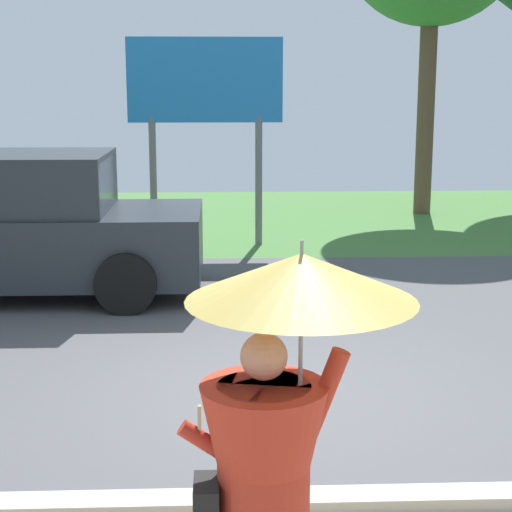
{
  "coord_description": "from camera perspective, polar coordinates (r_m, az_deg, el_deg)",
  "views": [
    {
      "loc": [
        -0.5,
        -7.15,
        2.84
      ],
      "look_at": [
        -0.15,
        1.0,
        1.1
      ],
      "focal_mm": 58.91,
      "sensor_mm": 36.0,
      "label": 1
    }
  ],
  "objects": [
    {
      "name": "ground_plane",
      "position": [
        10.52,
        0.39,
        -3.91
      ],
      "size": [
        40.0,
        22.0,
        0.2
      ],
      "color": "#4C4C4F"
    },
    {
      "name": "monk_pedestrian",
      "position": [
        4.04,
        1.16,
        -13.08
      ],
      "size": [
        1.1,
        1.06,
        2.13
      ],
      "rotation": [
        0.0,
        0.0,
        0.25
      ],
      "color": "#B22D1E",
      "rests_on": "ground_plane"
    },
    {
      "name": "pickup_truck",
      "position": [
        11.55,
        -16.62,
        1.7
      ],
      "size": [
        5.2,
        2.28,
        1.88
      ],
      "rotation": [
        0.0,
        0.0,
        0.03
      ],
      "color": "#23282D",
      "rests_on": "ground_plane"
    },
    {
      "name": "roadside_billboard",
      "position": [
        14.32,
        -3.48,
        10.83
      ],
      "size": [
        2.6,
        0.12,
        3.5
      ],
      "color": "slate",
      "rests_on": "ground_plane"
    }
  ]
}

